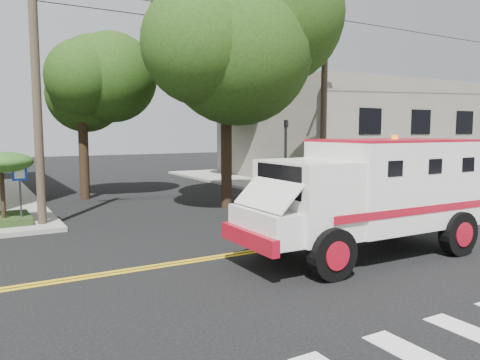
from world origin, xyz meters
TOP-DOWN VIEW (x-y plane):
  - ground at (0.00, 0.00)m, footprint 100.00×100.00m
  - sidewalk_ne at (13.50, 13.50)m, footprint 17.00×17.00m
  - building_right at (15.00, 14.00)m, footprint 14.00×12.00m
  - utility_pole_left at (-5.60, 6.00)m, footprint 0.28×0.28m
  - utility_pole_right at (6.30, 6.20)m, footprint 0.28×0.28m
  - tree_main at (1.94, 6.21)m, footprint 6.08×5.70m
  - tree_left at (-2.68, 11.79)m, footprint 4.48×4.20m
  - tree_right at (8.84, 15.77)m, footprint 4.80×4.50m
  - traffic_signal at (3.80, 5.60)m, footprint 0.15×0.18m
  - accessibility_sign at (-6.20, 6.17)m, footprint 0.45×0.10m
  - armored_truck at (1.19, -1.71)m, footprint 6.52×2.72m
  - parked_sedan at (10.50, 3.52)m, footprint 3.75×1.32m
  - pedestrian_a at (5.50, 5.50)m, footprint 0.60×0.43m
  - pedestrian_b at (10.47, 7.72)m, footprint 0.82×0.64m

SIDE VIEW (x-z plane):
  - ground at x=0.00m, z-range 0.00..0.00m
  - sidewalk_ne at x=13.50m, z-range 0.00..0.15m
  - parked_sedan at x=10.50m, z-range 0.00..1.23m
  - pedestrian_a at x=5.50m, z-range 0.15..1.71m
  - pedestrian_b at x=10.47m, z-range 0.15..1.82m
  - accessibility_sign at x=-6.20m, z-range 0.35..2.38m
  - armored_truck at x=1.19m, z-range 0.20..3.15m
  - traffic_signal at x=3.80m, z-range 0.43..4.03m
  - building_right at x=15.00m, z-range 0.15..6.15m
  - utility_pole_left at x=-5.60m, z-range 0.00..9.00m
  - utility_pole_right at x=6.30m, z-range 0.00..9.00m
  - tree_left at x=-2.68m, z-range 1.88..9.58m
  - tree_right at x=8.84m, z-range 1.99..10.19m
  - tree_main at x=1.94m, z-range 2.27..12.12m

